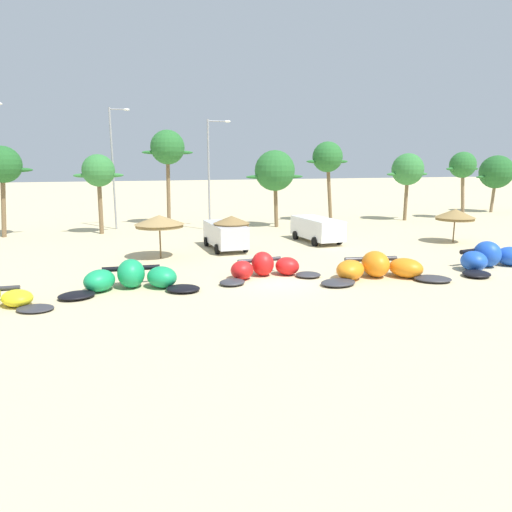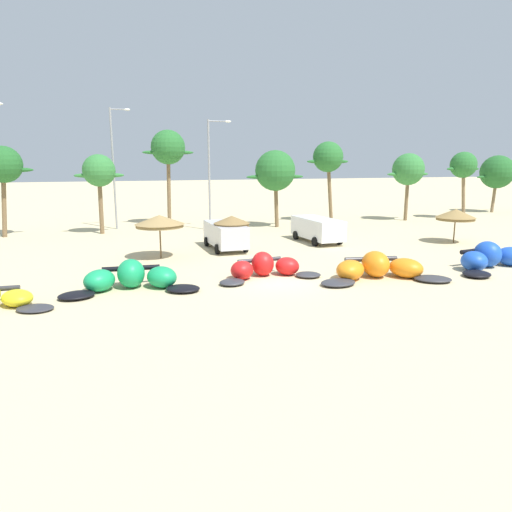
{
  "view_description": "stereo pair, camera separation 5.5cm",
  "coord_description": "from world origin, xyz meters",
  "px_view_note": "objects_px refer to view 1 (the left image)",
  "views": [
    {
      "loc": [
        -8.13,
        -22.02,
        6.16
      ],
      "look_at": [
        -0.5,
        2.0,
        1.0
      ],
      "focal_mm": 32.62,
      "sensor_mm": 36.0,
      "label": 1
    },
    {
      "loc": [
        -8.08,
        -22.04,
        6.16
      ],
      "look_at": [
        -0.5,
        2.0,
        1.0
      ],
      "focal_mm": 32.62,
      "sensor_mm": 36.0,
      "label": 2
    }
  ],
  "objects_px": {
    "parked_car_second": "(225,234)",
    "palm_rightmost": "(496,172)",
    "palm_center_left": "(275,171)",
    "palm_right": "(463,166)",
    "beach_umbrella_middle": "(232,221)",
    "palm_left": "(98,172)",
    "kite_right_of_center": "(493,258)",
    "parked_van": "(316,228)",
    "palm_right_of_gap": "(408,170)",
    "kite_left_of_center": "(265,268)",
    "palm_left_of_gap": "(168,148)",
    "beach_umbrella_near_palms": "(455,214)",
    "beach_umbrella_near_van": "(159,221)",
    "palm_center_right": "(328,158)",
    "kite_center": "(378,268)",
    "kite_left": "(131,278)",
    "lamppost_east_center": "(211,169)",
    "lamppost_west_center": "(114,163)",
    "palm_leftmost": "(2,166)"
  },
  "relations": [
    {
      "from": "parked_van",
      "to": "palm_leftmost",
      "type": "bearing_deg",
      "value": 157.06
    },
    {
      "from": "kite_right_of_center",
      "to": "palm_left",
      "type": "relative_size",
      "value": 1.05
    },
    {
      "from": "parked_car_second",
      "to": "palm_rightmost",
      "type": "xyz_separation_m",
      "value": [
        37.18,
        13.7,
        3.74
      ]
    },
    {
      "from": "kite_center",
      "to": "beach_umbrella_near_palms",
      "type": "xyz_separation_m",
      "value": [
        11.65,
        8.02,
        1.63
      ]
    },
    {
      "from": "kite_right_of_center",
      "to": "palm_left",
      "type": "distance_m",
      "value": 30.5
    },
    {
      "from": "palm_center_left",
      "to": "kite_left",
      "type": "bearing_deg",
      "value": -127.36
    },
    {
      "from": "palm_right",
      "to": "palm_rightmost",
      "type": "height_order",
      "value": "palm_right"
    },
    {
      "from": "kite_center",
      "to": "palm_left_of_gap",
      "type": "distance_m",
      "value": 27.01
    },
    {
      "from": "kite_left",
      "to": "palm_left",
      "type": "height_order",
      "value": "palm_left"
    },
    {
      "from": "kite_left_of_center",
      "to": "kite_right_of_center",
      "type": "height_order",
      "value": "kite_right_of_center"
    },
    {
      "from": "kite_left_of_center",
      "to": "beach_umbrella_near_van",
      "type": "xyz_separation_m",
      "value": [
        -4.83,
        6.77,
        1.89
      ]
    },
    {
      "from": "kite_left",
      "to": "palm_center_right",
      "type": "relative_size",
      "value": 0.84
    },
    {
      "from": "parked_car_second",
      "to": "palm_right_of_gap",
      "type": "bearing_deg",
      "value": 24.6
    },
    {
      "from": "beach_umbrella_near_palms",
      "to": "kite_right_of_center",
      "type": "bearing_deg",
      "value": -116.52
    },
    {
      "from": "palm_left",
      "to": "lamppost_east_center",
      "type": "distance_m",
      "value": 9.51
    },
    {
      "from": "palm_left_of_gap",
      "to": "palm_rightmost",
      "type": "relative_size",
      "value": 1.33
    },
    {
      "from": "parked_van",
      "to": "beach_umbrella_near_van",
      "type": "bearing_deg",
      "value": -167.57
    },
    {
      "from": "kite_left",
      "to": "kite_left_of_center",
      "type": "relative_size",
      "value": 1.14
    },
    {
      "from": "kite_left",
      "to": "palm_right",
      "type": "height_order",
      "value": "palm_right"
    },
    {
      "from": "parked_car_second",
      "to": "beach_umbrella_middle",
      "type": "bearing_deg",
      "value": -70.52
    },
    {
      "from": "kite_left_of_center",
      "to": "palm_right",
      "type": "xyz_separation_m",
      "value": [
        28.46,
        18.28,
        5.14
      ]
    },
    {
      "from": "kite_left_of_center",
      "to": "kite_right_of_center",
      "type": "bearing_deg",
      "value": -8.58
    },
    {
      "from": "palm_right",
      "to": "kite_right_of_center",
      "type": "bearing_deg",
      "value": -126.64
    },
    {
      "from": "kite_right_of_center",
      "to": "parked_van",
      "type": "relative_size",
      "value": 1.33
    },
    {
      "from": "kite_left_of_center",
      "to": "parked_van",
      "type": "bearing_deg",
      "value": 51.96
    },
    {
      "from": "beach_umbrella_middle",
      "to": "palm_left",
      "type": "height_order",
      "value": "palm_left"
    },
    {
      "from": "parked_van",
      "to": "palm_right_of_gap",
      "type": "xyz_separation_m",
      "value": [
        14.57,
        9.3,
        4.16
      ]
    },
    {
      "from": "palm_left_of_gap",
      "to": "palm_right",
      "type": "bearing_deg",
      "value": -8.48
    },
    {
      "from": "kite_left",
      "to": "palm_right_of_gap",
      "type": "height_order",
      "value": "palm_right_of_gap"
    },
    {
      "from": "palm_center_right",
      "to": "palm_right",
      "type": "height_order",
      "value": "palm_center_right"
    },
    {
      "from": "beach_umbrella_near_van",
      "to": "palm_center_right",
      "type": "bearing_deg",
      "value": 36.48
    },
    {
      "from": "palm_center_left",
      "to": "palm_right_of_gap",
      "type": "bearing_deg",
      "value": 2.39
    },
    {
      "from": "kite_left",
      "to": "palm_left",
      "type": "relative_size",
      "value": 1.01
    },
    {
      "from": "kite_center",
      "to": "beach_umbrella_near_van",
      "type": "height_order",
      "value": "beach_umbrella_near_van"
    },
    {
      "from": "parked_car_second",
      "to": "palm_center_right",
      "type": "xyz_separation_m",
      "value": [
        13.65,
        11.7,
        5.37
      ]
    },
    {
      "from": "palm_left_of_gap",
      "to": "beach_umbrella_middle",
      "type": "bearing_deg",
      "value": -81.2
    },
    {
      "from": "kite_right_of_center",
      "to": "lamppost_east_center",
      "type": "xyz_separation_m",
      "value": [
        -12.36,
        20.09,
        4.86
      ]
    },
    {
      "from": "kite_right_of_center",
      "to": "palm_right",
      "type": "relative_size",
      "value": 0.99
    },
    {
      "from": "kite_left_of_center",
      "to": "parked_car_second",
      "type": "bearing_deg",
      "value": 90.67
    },
    {
      "from": "palm_rightmost",
      "to": "palm_center_left",
      "type": "bearing_deg",
      "value": -172.0
    },
    {
      "from": "palm_right",
      "to": "lamppost_east_center",
      "type": "height_order",
      "value": "lamppost_east_center"
    },
    {
      "from": "beach_umbrella_near_van",
      "to": "lamppost_west_center",
      "type": "relative_size",
      "value": 0.29
    },
    {
      "from": "parked_car_second",
      "to": "lamppost_west_center",
      "type": "xyz_separation_m",
      "value": [
        -7.04,
        12.61,
        4.86
      ]
    },
    {
      "from": "kite_center",
      "to": "kite_right_of_center",
      "type": "xyz_separation_m",
      "value": [
        7.69,
        0.09,
        0.05
      ]
    },
    {
      "from": "beach_umbrella_near_van",
      "to": "beach_umbrella_middle",
      "type": "bearing_deg",
      "value": 11.78
    },
    {
      "from": "palm_center_left",
      "to": "parked_van",
      "type": "bearing_deg",
      "value": -87.99
    },
    {
      "from": "palm_left_of_gap",
      "to": "kite_right_of_center",
      "type": "bearing_deg",
      "value": -58.06
    },
    {
      "from": "beach_umbrella_near_palms",
      "to": "parked_van",
      "type": "xyz_separation_m",
      "value": [
        -9.93,
        3.54,
        -1.07
      ]
    },
    {
      "from": "palm_rightmost",
      "to": "lamppost_east_center",
      "type": "height_order",
      "value": "lamppost_east_center"
    },
    {
      "from": "palm_center_right",
      "to": "beach_umbrella_middle",
      "type": "bearing_deg",
      "value": -136.8
    }
  ]
}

